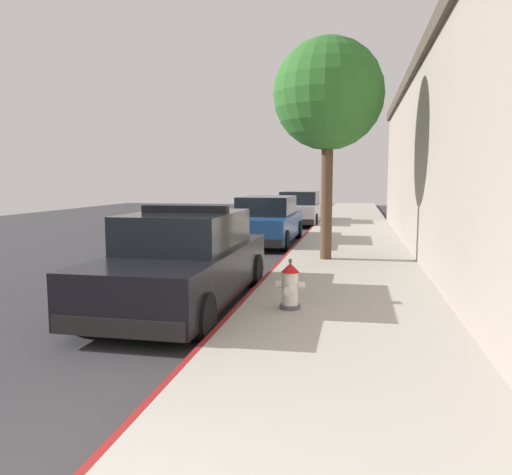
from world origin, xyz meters
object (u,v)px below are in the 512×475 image
object	(u,v)px
police_cruiser	(185,261)
fire_hydrant	(290,286)
parked_car_dark_far	(300,209)
street_tree	(328,95)
parked_car_silver_ahead	(267,221)

from	to	relation	value
police_cruiser	fire_hydrant	xyz separation A→B (m)	(1.86, -0.51, -0.23)
parked_car_dark_far	street_tree	bearing A→B (deg)	-80.29
parked_car_dark_far	fire_hydrant	distance (m)	16.07
police_cruiser	parked_car_dark_far	world-z (taller)	police_cruiser
fire_hydrant	street_tree	distance (m)	6.09
police_cruiser	street_tree	size ratio (longest dim) A/B	0.91
parked_car_silver_ahead	parked_car_dark_far	xyz separation A→B (m)	(0.28, 7.26, 0.00)
parked_car_silver_ahead	street_tree	distance (m)	5.54
police_cruiser	street_tree	distance (m)	5.91
parked_car_silver_ahead	fire_hydrant	bearing A→B (deg)	-77.45
parked_car_silver_ahead	fire_hydrant	size ratio (longest dim) A/B	6.37
parked_car_dark_far	fire_hydrant	bearing A→B (deg)	-84.08
street_tree	police_cruiser	bearing A→B (deg)	-115.52
police_cruiser	fire_hydrant	bearing A→B (deg)	-15.48
parked_car_silver_ahead	parked_car_dark_far	world-z (taller)	same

